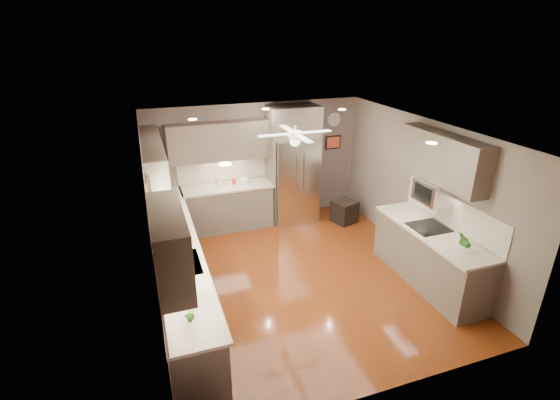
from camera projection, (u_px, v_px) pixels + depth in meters
floor at (300, 276)px, 6.83m from camera, size 5.00×5.00×0.00m
ceiling at (303, 130)px, 5.86m from camera, size 5.00×5.00×0.00m
wall_back at (257, 163)px, 8.52m from camera, size 4.50×0.00×4.50m
wall_front at (392, 302)px, 4.17m from camera, size 4.50×0.00×4.50m
wall_left at (152, 230)px, 5.66m from camera, size 0.00×5.00×5.00m
wall_right at (421, 191)px, 7.02m from camera, size 0.00×5.00×5.00m
canister_b at (217, 183)px, 8.10m from camera, size 0.10×0.10×0.14m
canister_c at (225, 182)px, 8.11m from camera, size 0.10×0.10×0.16m
canister_d at (234, 181)px, 8.21m from camera, size 0.10×0.10×0.12m
soap_bottle at (167, 250)px, 5.61m from camera, size 0.09×0.09×0.18m
potted_plant_left at (191, 312)px, 4.29m from camera, size 0.17×0.13×0.28m
potted_plant_right at (464, 241)px, 5.72m from camera, size 0.19×0.17×0.30m
bowl at (245, 183)px, 8.24m from camera, size 0.25×0.25×0.05m
left_run at (177, 268)px, 6.18m from camera, size 0.65×4.70×1.45m
back_run at (228, 206)px, 8.34m from camera, size 1.85×0.65×1.45m
uppers at (242, 163)px, 6.49m from camera, size 4.50×4.70×0.95m
window at (153, 226)px, 5.12m from camera, size 0.05×1.12×0.92m
sink at (181, 266)px, 5.46m from camera, size 0.50×0.70×0.32m
refrigerator at (293, 167)px, 8.46m from camera, size 1.06×0.75×2.45m
right_run at (430, 255)px, 6.53m from camera, size 0.70×2.20×1.45m
microwave at (433, 192)px, 6.39m from camera, size 0.43×0.55×0.34m
ceiling_fan at (295, 137)px, 6.18m from camera, size 1.18×1.18×0.32m
recessed_lights at (290, 125)px, 6.19m from camera, size 2.84×3.14×0.01m
wall_clock at (334, 120)px, 8.72m from camera, size 0.30×0.03×0.30m
framed_print at (333, 142)px, 8.91m from camera, size 0.36×0.03×0.30m
stool at (344, 212)px, 8.69m from camera, size 0.56×0.56×0.50m
paper_towel at (184, 281)px, 4.81m from camera, size 0.13×0.13×0.32m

